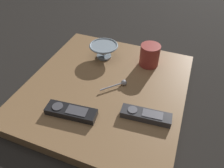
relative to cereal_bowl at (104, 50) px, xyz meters
name	(u,v)px	position (x,y,z in m)	size (l,w,h in m)	color
ground_plane	(106,93)	(-0.18, -0.08, -0.08)	(6.00, 6.00, 0.00)	black
table	(106,89)	(-0.18, -0.08, -0.06)	(0.65, 0.61, 0.04)	#936D47
cereal_bowl	(104,50)	(0.00, 0.00, 0.00)	(0.13, 0.13, 0.06)	#8C9EAD
coffee_mug	(150,55)	(0.02, -0.21, 0.01)	(0.08, 0.08, 0.10)	#A53833
teaspoon	(121,83)	(-0.16, -0.14, -0.03)	(0.09, 0.08, 0.02)	#A3A5B2
tv_remote_near	(146,115)	(-0.28, -0.27, -0.02)	(0.06, 0.17, 0.03)	#38383D
tv_remote_far	(71,112)	(-0.36, -0.03, -0.02)	(0.07, 0.18, 0.03)	black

